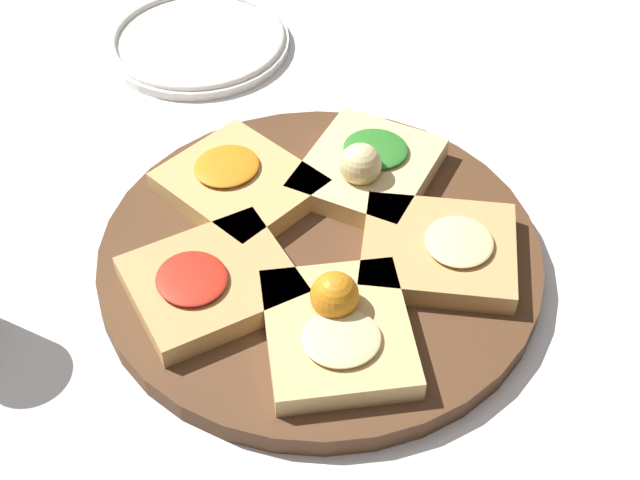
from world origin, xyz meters
TOP-DOWN VIEW (x-y plane):
  - ground_plane at (0.00, 0.00)m, footprint 3.00×3.00m
  - serving_board at (0.00, 0.00)m, footprint 0.38×0.38m
  - focaccia_slice_0 at (-0.08, 0.06)m, footprint 0.17×0.16m
  - focaccia_slice_1 at (-0.08, -0.06)m, footprint 0.17×0.16m
  - focaccia_slice_2 at (0.03, -0.10)m, footprint 0.14×0.15m
  - focaccia_slice_3 at (0.10, -0.01)m, footprint 0.13×0.12m
  - focaccia_slice_4 at (0.03, 0.10)m, footprint 0.14×0.16m
  - plate_left at (-0.35, -0.06)m, footprint 0.20×0.20m

SIDE VIEW (x-z plane):
  - ground_plane at x=0.00m, z-range 0.00..0.00m
  - plate_left at x=-0.35m, z-range 0.00..0.02m
  - serving_board at x=0.00m, z-range 0.00..0.02m
  - focaccia_slice_1 at x=-0.08m, z-range 0.02..0.04m
  - focaccia_slice_2 at x=0.03m, z-range 0.02..0.04m
  - focaccia_slice_4 at x=0.03m, z-range 0.02..0.04m
  - focaccia_slice_0 at x=-0.08m, z-range 0.01..0.06m
  - focaccia_slice_3 at x=0.10m, z-range 0.01..0.06m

